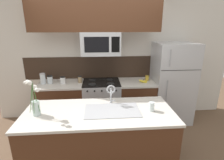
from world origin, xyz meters
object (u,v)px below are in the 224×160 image
object	(u,v)px
drinking_glass	(152,107)
storage_jar_medium	(50,79)
sink_faucet	(111,92)
stove_range	(102,102)
microwave	(101,44)
coffee_tin	(147,78)
banana_bunch	(143,81)
refrigerator	(172,83)
storage_jar_squat	(80,79)
storage_jar_tall	(43,79)
flower_vase	(35,103)
storage_jar_short	(63,80)

from	to	relation	value
drinking_glass	storage_jar_medium	bearing A→B (deg)	142.01
storage_jar_medium	sink_faucet	xyz separation A→B (m)	(1.17, -1.07, 0.12)
stove_range	storage_jar_medium	world-z (taller)	storage_jar_medium
microwave	coffee_tin	bearing A→B (deg)	4.17
stove_range	drinking_glass	size ratio (longest dim) A/B	7.26
banana_bunch	refrigerator	bearing A→B (deg)	7.08
sink_faucet	drinking_glass	size ratio (longest dim) A/B	2.39
storage_jar_medium	storage_jar_squat	distance (m)	0.61
microwave	storage_jar_tall	size ratio (longest dim) A/B	3.45
refrigerator	microwave	bearing A→B (deg)	-178.45
stove_range	banana_bunch	bearing A→B (deg)	-3.95
storage_jar_tall	storage_jar_medium	world-z (taller)	storage_jar_tall
microwave	banana_bunch	world-z (taller)	microwave
banana_bunch	sink_faucet	bearing A→B (deg)	-127.36
coffee_tin	flower_vase	size ratio (longest dim) A/B	0.22
storage_jar_medium	banana_bunch	xyz separation A→B (m)	(1.91, -0.10, -0.06)
stove_range	storage_jar_squat	xyz separation A→B (m)	(-0.44, 0.03, 0.52)
microwave	flower_vase	world-z (taller)	microwave
microwave	coffee_tin	xyz separation A→B (m)	(0.97, 0.07, -0.74)
storage_jar_squat	coffee_tin	size ratio (longest dim) A/B	1.28
storage_jar_tall	storage_jar_short	bearing A→B (deg)	-1.37
storage_jar_short	drinking_glass	distance (m)	1.95
banana_bunch	sink_faucet	size ratio (longest dim) A/B	0.62
microwave	refrigerator	world-z (taller)	microwave
storage_jar_medium	storage_jar_squat	size ratio (longest dim) A/B	1.13
stove_range	storage_jar_medium	distance (m)	1.17
storage_jar_squat	banana_bunch	world-z (taller)	storage_jar_squat
storage_jar_squat	coffee_tin	xyz separation A→B (m)	(1.41, 0.02, -0.01)
stove_range	coffee_tin	size ratio (longest dim) A/B	8.45
banana_bunch	storage_jar_short	bearing A→B (deg)	177.61
refrigerator	coffee_tin	size ratio (longest dim) A/B	15.51
storage_jar_tall	banana_bunch	size ratio (longest dim) A/B	1.13
coffee_tin	sink_faucet	world-z (taller)	sink_faucet
microwave	coffee_tin	distance (m)	1.23
storage_jar_squat	sink_faucet	bearing A→B (deg)	-62.10
sink_faucet	drinking_glass	xyz separation A→B (m)	(0.54, -0.26, -0.13)
stove_range	microwave	size ratio (longest dim) A/B	1.25
storage_jar_tall	drinking_glass	world-z (taller)	storage_jar_tall
storage_jar_short	drinking_glass	xyz separation A→B (m)	(1.45, -1.30, -0.01)
stove_range	refrigerator	size ratio (longest dim) A/B	0.55
storage_jar_squat	sink_faucet	size ratio (longest dim) A/B	0.46
refrigerator	flower_vase	size ratio (longest dim) A/B	3.37
stove_range	storage_jar_medium	xyz separation A→B (m)	(-1.04, 0.04, 0.53)
storage_jar_squat	banana_bunch	size ratio (longest dim) A/B	0.73
stove_range	banana_bunch	distance (m)	0.99
drinking_glass	coffee_tin	bearing A→B (deg)	77.16
flower_vase	storage_jar_medium	bearing A→B (deg)	96.86
refrigerator	banana_bunch	size ratio (longest dim) A/B	8.93
storage_jar_tall	sink_faucet	bearing A→B (deg)	-38.98
flower_vase	coffee_tin	bearing A→B (deg)	36.00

